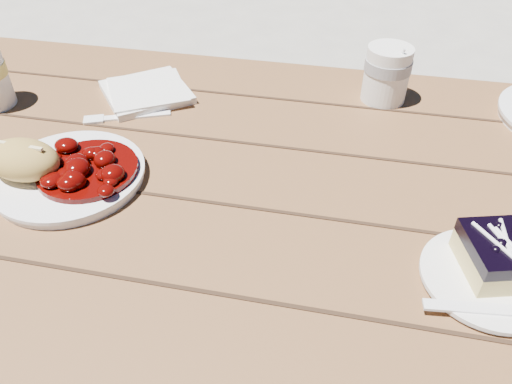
% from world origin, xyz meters
% --- Properties ---
extents(picnic_table, '(2.00, 1.55, 0.75)m').
position_xyz_m(picnic_table, '(0.00, -0.00, 0.59)').
color(picnic_table, brown).
rests_on(picnic_table, ground).
extents(main_plate, '(0.22, 0.22, 0.02)m').
position_xyz_m(main_plate, '(-0.48, -0.07, 0.76)').
color(main_plate, white).
rests_on(main_plate, picnic_table).
extents(goulash_stew, '(0.15, 0.15, 0.04)m').
position_xyz_m(goulash_stew, '(-0.45, -0.07, 0.79)').
color(goulash_stew, '#4D0402').
rests_on(goulash_stew, main_plate).
extents(bread_roll, '(0.12, 0.08, 0.06)m').
position_xyz_m(bread_roll, '(-0.54, -0.09, 0.80)').
color(bread_roll, '#B69246').
rests_on(bread_roll, main_plate).
extents(dessert_plate, '(0.16, 0.16, 0.01)m').
position_xyz_m(dessert_plate, '(0.11, -0.15, 0.76)').
color(dessert_plate, white).
rests_on(dessert_plate, picnic_table).
extents(blueberry_cake, '(0.11, 0.11, 0.05)m').
position_xyz_m(blueberry_cake, '(0.12, -0.14, 0.78)').
color(blueberry_cake, '#DCC878').
rests_on(blueberry_cake, dessert_plate).
extents(fork_dessert, '(0.16, 0.04, 0.00)m').
position_xyz_m(fork_dessert, '(0.09, -0.21, 0.76)').
color(fork_dessert, white).
rests_on(fork_dessert, dessert_plate).
extents(coffee_cup, '(0.08, 0.08, 0.10)m').
position_xyz_m(coffee_cup, '(-0.02, 0.28, 0.80)').
color(coffee_cup, white).
rests_on(coffee_cup, picnic_table).
extents(napkin_stack, '(0.21, 0.21, 0.01)m').
position_xyz_m(napkin_stack, '(-0.47, 0.20, 0.76)').
color(napkin_stack, white).
rests_on(napkin_stack, picnic_table).
extents(fork_table, '(0.16, 0.08, 0.00)m').
position_xyz_m(fork_table, '(-0.46, 0.12, 0.75)').
color(fork_table, white).
rests_on(fork_table, picnic_table).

